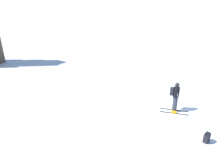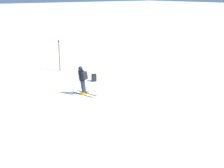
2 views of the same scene
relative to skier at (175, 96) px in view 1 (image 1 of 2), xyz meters
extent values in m
plane|color=white|center=(-0.50, -0.06, -0.96)|extent=(300.00, 300.00, 0.00)
cube|color=black|center=(-0.33, -0.10, -0.95)|extent=(0.42, 1.60, 0.01)
cube|color=black|center=(0.02, -0.03, -0.95)|extent=(0.42, 1.60, 0.01)
cube|color=orange|center=(-0.33, -0.10, -0.89)|extent=(0.19, 0.30, 0.12)
cube|color=orange|center=(0.02, -0.03, -0.89)|extent=(0.19, 0.30, 0.12)
cylinder|color=#2D3342|center=(-0.07, -0.04, -0.46)|extent=(0.43, 0.33, 0.79)
cylinder|color=black|center=(0.04, -0.02, 0.21)|extent=(0.50, 0.42, 0.64)
sphere|color=tan|center=(0.11, -0.01, 0.61)|extent=(0.29, 0.26, 0.25)
sphere|color=black|center=(0.11, -0.01, 0.64)|extent=(0.33, 0.30, 0.29)
cube|color=black|center=(-0.01, 0.23, 0.24)|extent=(0.38, 0.25, 0.48)
cylinder|color=#B7B7BC|center=(-0.41, -0.42, -0.37)|extent=(0.52, 0.64, 1.19)
cylinder|color=#B7B7BC|center=(0.42, -0.25, -0.41)|extent=(0.35, 0.48, 1.12)
cube|color=black|center=(-2.13, -1.97, -0.74)|extent=(0.36, 0.31, 0.44)
cube|color=black|center=(-2.13, -1.97, -0.49)|extent=(0.32, 0.28, 0.06)
camera|label=1|loc=(-11.36, -1.62, 5.87)|focal=35.00mm
camera|label=2|loc=(9.15, 14.76, 4.80)|focal=50.00mm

